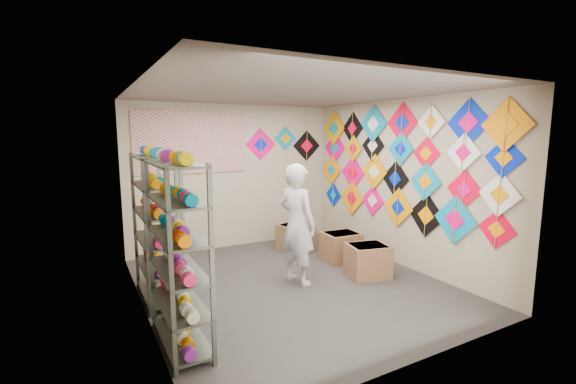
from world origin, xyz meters
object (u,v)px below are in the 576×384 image
shelf_rack_front (178,255)px  shelf_rack_back (155,228)px  shopkeeper (297,224)px  carton_a (368,261)px  carton_b (341,247)px  carton_c (296,238)px

shelf_rack_front → shelf_rack_back: 1.30m
shelf_rack_back → shopkeeper: (1.88, -0.43, -0.08)m
shelf_rack_back → carton_a: size_ratio=3.20×
carton_b → carton_c: bearing=120.3°
shelf_rack_back → carton_b: shelf_rack_back is taller
shelf_rack_front → carton_b: bearing=24.2°
shelf_rack_front → carton_a: (2.94, 0.57, -0.70)m
shelf_rack_front → carton_c: (2.63, 2.22, -0.70)m
carton_b → shopkeeper: bearing=-152.2°
shelf_rack_front → shelf_rack_back: (0.00, 1.30, 0.00)m
shelf_rack_back → carton_b: (3.03, 0.07, -0.71)m
carton_c → shopkeeper: bearing=-136.7°
shelf_rack_front → carton_a: shelf_rack_front is taller
shelf_rack_back → carton_b: bearing=1.3°
shopkeeper → carton_a: 1.27m
carton_a → carton_b: (0.10, 0.80, -0.00)m
shelf_rack_back → carton_c: shelf_rack_back is taller
carton_b → carton_c: size_ratio=1.05×
shopkeeper → carton_c: size_ratio=3.08×
shelf_rack_front → shopkeeper: (1.88, 0.87, -0.08)m
shopkeeper → carton_c: 1.66m
carton_a → shelf_rack_back: bearing=179.1°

